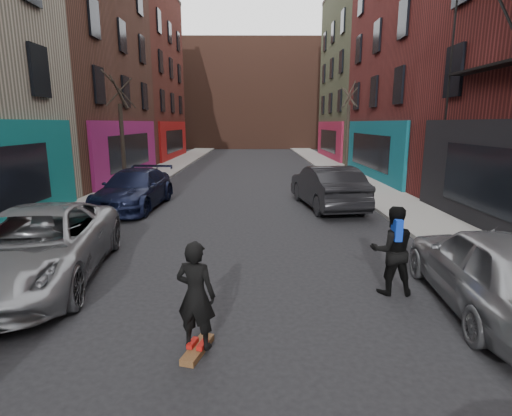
{
  "coord_description": "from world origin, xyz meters",
  "views": [
    {
      "loc": [
        0.24,
        -1.78,
        3.4
      ],
      "look_at": [
        0.28,
        6.61,
        1.6
      ],
      "focal_mm": 28.0,
      "sensor_mm": 36.0,
      "label": 1
    }
  ],
  "objects_px": {
    "tree_left_far": "(121,123)",
    "parked_left_far": "(36,246)",
    "parked_left_end": "(134,189)",
    "parked_right_end": "(327,187)",
    "parked_right_far": "(495,269)",
    "skateboarder": "(196,295)",
    "skateboard": "(198,349)",
    "pedestrian": "(392,250)",
    "tree_right_far": "(348,121)"
  },
  "relations": [
    {
      "from": "parked_left_end",
      "to": "parked_right_end",
      "type": "bearing_deg",
      "value": 3.47
    },
    {
      "from": "tree_left_far",
      "to": "parked_left_end",
      "type": "height_order",
      "value": "tree_left_far"
    },
    {
      "from": "tree_left_far",
      "to": "parked_left_far",
      "type": "bearing_deg",
      "value": -81.48
    },
    {
      "from": "pedestrian",
      "to": "skateboarder",
      "type": "bearing_deg",
      "value": 31.75
    },
    {
      "from": "parked_left_far",
      "to": "parked_right_end",
      "type": "height_order",
      "value": "parked_right_end"
    },
    {
      "from": "skateboard",
      "to": "pedestrian",
      "type": "distance_m",
      "value": 4.29
    },
    {
      "from": "parked_right_far",
      "to": "tree_right_far",
      "type": "bearing_deg",
      "value": -90.16
    },
    {
      "from": "tree_right_far",
      "to": "parked_left_end",
      "type": "bearing_deg",
      "value": -137.62
    },
    {
      "from": "parked_right_end",
      "to": "tree_left_far",
      "type": "bearing_deg",
      "value": -29.98
    },
    {
      "from": "parked_left_far",
      "to": "parked_right_end",
      "type": "xyz_separation_m",
      "value": [
        7.68,
        7.71,
        0.06
      ]
    },
    {
      "from": "parked_left_far",
      "to": "parked_right_far",
      "type": "bearing_deg",
      "value": -17.21
    },
    {
      "from": "skateboarder",
      "to": "pedestrian",
      "type": "xyz_separation_m",
      "value": [
        3.61,
        2.15,
        -0.02
      ]
    },
    {
      "from": "parked_left_end",
      "to": "parked_right_end",
      "type": "height_order",
      "value": "parked_right_end"
    },
    {
      "from": "parked_left_end",
      "to": "parked_right_far",
      "type": "distance_m",
      "value": 12.96
    },
    {
      "from": "parked_left_far",
      "to": "parked_right_far",
      "type": "relative_size",
      "value": 1.21
    },
    {
      "from": "parked_left_end",
      "to": "skateboarder",
      "type": "relative_size",
      "value": 3.22
    },
    {
      "from": "parked_left_end",
      "to": "parked_right_end",
      "type": "relative_size",
      "value": 1.02
    },
    {
      "from": "parked_right_far",
      "to": "parked_left_far",
      "type": "bearing_deg",
      "value": -4.59
    },
    {
      "from": "pedestrian",
      "to": "parked_right_end",
      "type": "bearing_deg",
      "value": -90.4
    },
    {
      "from": "parked_right_end",
      "to": "skateboard",
      "type": "height_order",
      "value": "parked_right_end"
    },
    {
      "from": "parked_right_end",
      "to": "pedestrian",
      "type": "height_order",
      "value": "pedestrian"
    },
    {
      "from": "parked_right_end",
      "to": "skateboard",
      "type": "distance_m",
      "value": 11.24
    },
    {
      "from": "pedestrian",
      "to": "tree_left_far",
      "type": "bearing_deg",
      "value": -51.98
    },
    {
      "from": "tree_left_far",
      "to": "tree_right_far",
      "type": "bearing_deg",
      "value": 25.82
    },
    {
      "from": "parked_left_end",
      "to": "tree_right_far",
      "type": "bearing_deg",
      "value": 45.42
    },
    {
      "from": "parked_right_far",
      "to": "parked_right_end",
      "type": "relative_size",
      "value": 0.91
    },
    {
      "from": "skateboard",
      "to": "skateboarder",
      "type": "height_order",
      "value": "skateboarder"
    },
    {
      "from": "parked_left_end",
      "to": "skateboarder",
      "type": "bearing_deg",
      "value": -66.13
    },
    {
      "from": "tree_right_far",
      "to": "parked_left_end",
      "type": "relative_size",
      "value": 1.28
    },
    {
      "from": "parked_right_end",
      "to": "skateboard",
      "type": "bearing_deg",
      "value": 62.13
    },
    {
      "from": "parked_left_far",
      "to": "skateboarder",
      "type": "height_order",
      "value": "skateboarder"
    },
    {
      "from": "parked_right_end",
      "to": "pedestrian",
      "type": "relative_size",
      "value": 2.89
    },
    {
      "from": "parked_right_end",
      "to": "skateboarder",
      "type": "height_order",
      "value": "skateboarder"
    },
    {
      "from": "parked_left_end",
      "to": "parked_right_end",
      "type": "distance_m",
      "value": 7.8
    },
    {
      "from": "tree_left_far",
      "to": "parked_right_far",
      "type": "distance_m",
      "value": 17.08
    },
    {
      "from": "parked_right_far",
      "to": "skateboarder",
      "type": "height_order",
      "value": "skateboarder"
    },
    {
      "from": "parked_left_end",
      "to": "skateboarder",
      "type": "xyz_separation_m",
      "value": [
        3.99,
        -10.48,
        0.15
      ]
    },
    {
      "from": "parked_left_far",
      "to": "pedestrian",
      "type": "distance_m",
      "value": 7.51
    },
    {
      "from": "parked_right_far",
      "to": "skateboard",
      "type": "relative_size",
      "value": 5.89
    },
    {
      "from": "parked_left_end",
      "to": "parked_right_far",
      "type": "height_order",
      "value": "parked_right_far"
    },
    {
      "from": "tree_left_far",
      "to": "skateboarder",
      "type": "distance_m",
      "value": 15.58
    },
    {
      "from": "pedestrian",
      "to": "parked_right_far",
      "type": "bearing_deg",
      "value": 154.41
    },
    {
      "from": "parked_right_far",
      "to": "skateboard",
      "type": "distance_m",
      "value": 5.44
    },
    {
      "from": "parked_left_far",
      "to": "pedestrian",
      "type": "bearing_deg",
      "value": -13.14
    },
    {
      "from": "parked_left_far",
      "to": "parked_left_end",
      "type": "height_order",
      "value": "parked_left_far"
    },
    {
      "from": "tree_left_far",
      "to": "pedestrian",
      "type": "distance_m",
      "value": 15.47
    },
    {
      "from": "tree_right_far",
      "to": "skateboard",
      "type": "distance_m",
      "value": 21.73
    },
    {
      "from": "tree_left_far",
      "to": "parked_right_far",
      "type": "bearing_deg",
      "value": -50.25
    },
    {
      "from": "skateboard",
      "to": "skateboarder",
      "type": "xyz_separation_m",
      "value": [
        0.0,
        0.0,
        0.88
      ]
    },
    {
      "from": "parked_right_far",
      "to": "skateboarder",
      "type": "xyz_separation_m",
      "value": [
        -5.21,
        -1.35,
        0.12
      ]
    }
  ]
}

